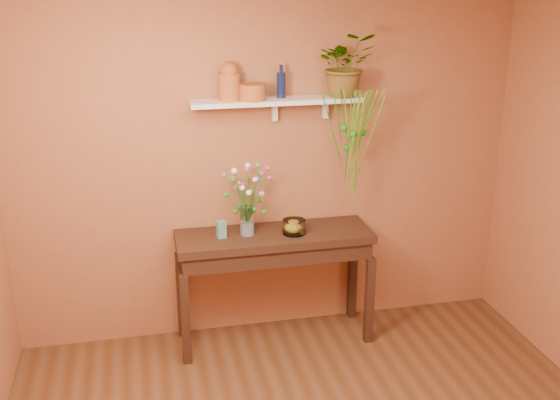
{
  "coord_description": "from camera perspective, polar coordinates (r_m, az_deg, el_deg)",
  "views": [
    {
      "loc": [
        -1.01,
        -2.97,
        2.83
      ],
      "look_at": [
        0.0,
        1.55,
        1.25
      ],
      "focal_mm": 42.99,
      "sensor_mm": 36.0,
      "label": 1
    }
  ],
  "objects": [
    {
      "name": "room",
      "position": [
        3.47,
        5.62,
        -6.52
      ],
      "size": [
        4.04,
        4.04,
        2.7
      ],
      "color": "brown",
      "rests_on": "ground"
    },
    {
      "name": "glass_vase",
      "position": [
        5.11,
        -2.82,
        -1.96
      ],
      "size": [
        0.11,
        0.11,
        0.23
      ],
      "color": "white",
      "rests_on": "sideboard"
    },
    {
      "name": "spider_plant",
      "position": [
        5.11,
        5.63,
        11.39
      ],
      "size": [
        0.45,
        0.39,
        0.48
      ],
      "primitive_type": "imported",
      "rotation": [
        0.0,
        0.0,
        -0.05
      ],
      "color": "#248017",
      "rests_on": "wall_shelf"
    },
    {
      "name": "blue_bottle",
      "position": [
        5.05,
        0.09,
        9.81
      ],
      "size": [
        0.08,
        0.08,
        0.25
      ],
      "color": "#0F1640",
      "rests_on": "wall_shelf"
    },
    {
      "name": "sideboard",
      "position": [
        5.23,
        -0.5,
        -4.17
      ],
      "size": [
        1.52,
        0.49,
        0.92
      ],
      "color": "#3B2216",
      "rests_on": "ground"
    },
    {
      "name": "wall_shelf",
      "position": [
        5.05,
        -0.14,
        8.39
      ],
      "size": [
        1.3,
        0.24,
        0.19
      ],
      "color": "white",
      "rests_on": "room"
    },
    {
      "name": "terracotta_pot",
      "position": [
        4.96,
        -2.37,
        9.16
      ],
      "size": [
        0.21,
        0.21,
        0.12
      ],
      "primitive_type": "cylinder",
      "rotation": [
        0.0,
        0.0,
        0.05
      ],
      "color": "#A55226",
      "rests_on": "wall_shelf"
    },
    {
      "name": "carton",
      "position": [
        5.08,
        -5.01,
        -2.51
      ],
      "size": [
        0.08,
        0.06,
        0.13
      ],
      "primitive_type": "cube",
      "rotation": [
        0.0,
        0.0,
        0.2
      ],
      "color": "teal",
      "rests_on": "sideboard"
    },
    {
      "name": "terracotta_jug",
      "position": [
        4.97,
        -4.34,
        9.99
      ],
      "size": [
        0.19,
        0.19,
        0.28
      ],
      "color": "#A55226",
      "rests_on": "wall_shelf"
    },
    {
      "name": "plant_fronds",
      "position": [
        5.06,
        6.32,
        5.64
      ],
      "size": [
        0.53,
        0.46,
        0.91
      ],
      "color": "#248017",
      "rests_on": "wall_shelf"
    },
    {
      "name": "glass_bowl",
      "position": [
        5.15,
        1.21,
        -2.33
      ],
      "size": [
        0.18,
        0.18,
        0.11
      ],
      "color": "white",
      "rests_on": "sideboard"
    },
    {
      "name": "bouquet",
      "position": [
        5.03,
        -2.82,
        1.12
      ],
      "size": [
        0.37,
        0.34,
        0.45
      ],
      "color": "#386B28",
      "rests_on": "glass_vase"
    },
    {
      "name": "lemon",
      "position": [
        5.17,
        1.15,
        -2.3
      ],
      "size": [
        0.08,
        0.08,
        0.08
      ],
      "primitive_type": "sphere",
      "color": "yellow",
      "rests_on": "glass_bowl"
    }
  ]
}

